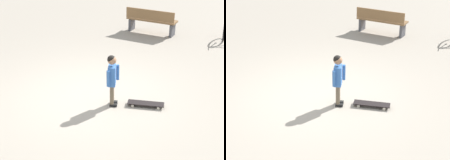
% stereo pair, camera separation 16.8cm
% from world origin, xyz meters
% --- Properties ---
extents(ground_plane, '(50.00, 50.00, 0.00)m').
position_xyz_m(ground_plane, '(0.00, 0.00, 0.00)').
color(ground_plane, '#9E9384').
extents(child_person, '(0.40, 0.22, 1.06)m').
position_xyz_m(child_person, '(0.19, 0.56, 0.66)').
color(child_person, brown).
rests_on(child_person, ground).
extents(skateboard, '(0.31, 0.74, 0.07)m').
position_xyz_m(skateboard, '(0.01, 1.21, 0.06)').
color(skateboard, black).
rests_on(skateboard, ground).
extents(street_bench, '(0.66, 1.65, 0.80)m').
position_xyz_m(street_bench, '(-4.57, 0.14, 0.42)').
color(street_bench, brown).
rests_on(street_bench, ground).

